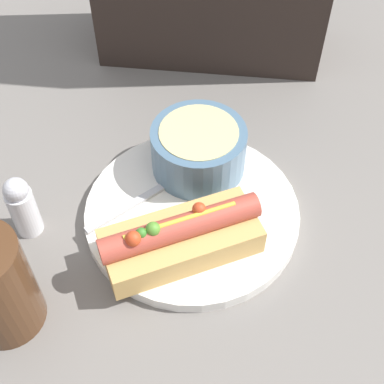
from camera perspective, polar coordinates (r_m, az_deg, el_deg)
name	(u,v)px	position (r m, az deg, el deg)	size (l,w,h in m)	color
ground_plane	(192,217)	(0.61, 0.00, -2.64)	(4.00, 4.00, 0.00)	slate
dinner_plate	(192,213)	(0.61, 0.00, -2.22)	(0.24, 0.24, 0.02)	white
hot_dog	(180,237)	(0.55, -1.25, -4.86)	(0.18, 0.14, 0.06)	tan
soup_bowl	(197,148)	(0.62, 0.59, 4.74)	(0.11, 0.11, 0.06)	slate
spoon	(163,185)	(0.62, -3.10, 0.70)	(0.12, 0.11, 0.01)	#B7B7BC
salt_shaker	(22,206)	(0.60, -17.66, -1.46)	(0.03, 0.03, 0.08)	silver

